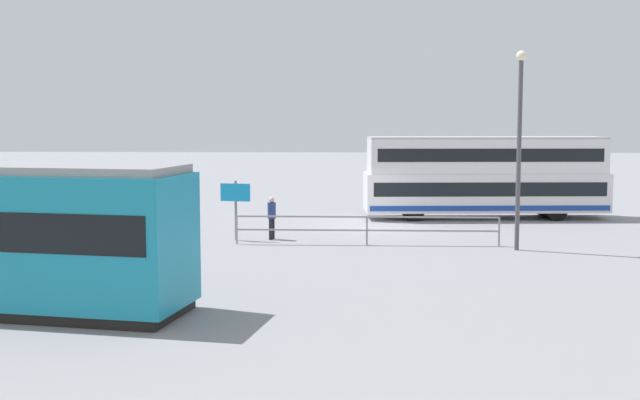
% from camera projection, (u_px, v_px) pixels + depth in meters
% --- Properties ---
extents(ground_plane, '(160.00, 160.00, 0.00)m').
position_uv_depth(ground_plane, '(376.00, 228.00, 34.07)').
color(ground_plane, gray).
extents(double_decker_bus, '(11.40, 3.31, 3.83)m').
position_uv_depth(double_decker_bus, '(485.00, 177.00, 37.29)').
color(double_decker_bus, white).
rests_on(double_decker_bus, ground).
extents(pedestrian_near_railing, '(0.40, 0.40, 1.66)m').
position_uv_depth(pedestrian_near_railing, '(272.00, 215.00, 30.66)').
color(pedestrian_near_railing, black).
rests_on(pedestrian_near_railing, ground).
extents(pedestrian_railing, '(9.75, 0.10, 1.08)m').
position_uv_depth(pedestrian_railing, '(367.00, 225.00, 29.30)').
color(pedestrian_railing, gray).
rests_on(pedestrian_railing, ground).
extents(info_sign, '(1.17, 0.22, 2.29)m').
position_uv_depth(info_sign, '(236.00, 199.00, 30.38)').
color(info_sign, slate).
rests_on(info_sign, ground).
extents(street_lamp, '(0.36, 0.36, 7.01)m').
position_uv_depth(street_lamp, '(519.00, 135.00, 27.84)').
color(street_lamp, '#4C4C51').
rests_on(street_lamp, ground).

